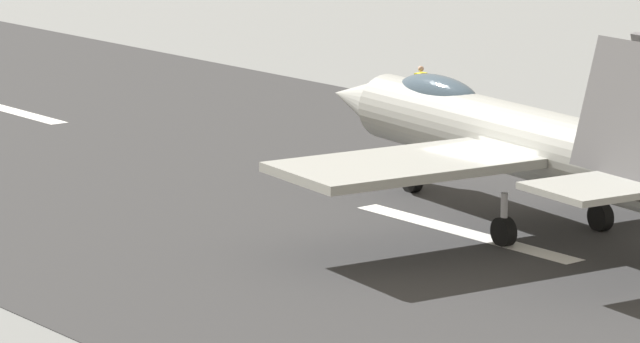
{
  "coord_description": "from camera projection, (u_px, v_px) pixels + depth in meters",
  "views": [
    {
      "loc": [
        -32.15,
        31.5,
        11.15
      ],
      "look_at": [
        1.34,
        4.59,
        2.2
      ],
      "focal_mm": 99.85,
      "sensor_mm": 36.0,
      "label": 1
    }
  ],
  "objects": [
    {
      "name": "fighter_jet",
      "position": [
        513.0,
        136.0,
        47.32
      ],
      "size": [
        16.95,
        15.03,
        5.62
      ],
      "color": "#999A94",
      "rests_on": "ground"
    },
    {
      "name": "ground_plane",
      "position": [
        490.0,
        240.0,
        46.13
      ],
      "size": [
        400.0,
        400.0,
        0.0
      ],
      "primitive_type": "plane",
      "color": "slate"
    },
    {
      "name": "runway_strip",
      "position": [
        491.0,
        240.0,
        46.11
      ],
      "size": [
        240.0,
        26.0,
        0.02
      ],
      "color": "#323232",
      "rests_on": "ground"
    },
    {
      "name": "crew_person",
      "position": [
        421.0,
        87.0,
        65.79
      ],
      "size": [
        0.33,
        0.7,
        1.59
      ],
      "color": "#1E2338",
      "rests_on": "ground"
    }
  ]
}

